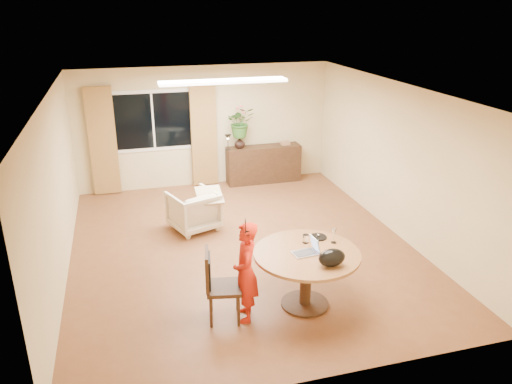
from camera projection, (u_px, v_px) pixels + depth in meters
floor at (242, 247)px, 8.34m from camera, size 6.50×6.50×0.00m
ceiling at (240, 91)px, 7.41m from camera, size 6.50×6.50×0.00m
wall_back at (205, 127)px, 10.80m from camera, size 5.50×0.00×5.50m
wall_left at (56, 190)px, 7.19m from camera, size 0.00×6.50×6.50m
wall_right at (396, 160)px, 8.56m from camera, size 0.00×6.50×6.50m
window at (153, 121)px, 10.43m from camera, size 1.70×0.03×1.30m
curtain_left at (103, 142)px, 10.23m from camera, size 0.55×0.08×2.25m
curtain_right at (204, 135)px, 10.76m from camera, size 0.55×0.08×2.25m
ceiling_panel at (223, 81)px, 8.50m from camera, size 2.20×0.35×0.05m
dining_table at (306, 264)px, 6.54m from camera, size 1.40×1.40×0.80m
dining_chair at (224, 286)px, 6.30m from camera, size 0.54×0.51×0.98m
child at (246, 272)px, 6.26m from camera, size 0.55×0.42×1.34m
laptop at (305, 246)px, 6.40m from camera, size 0.35×0.26×0.22m
tumbler at (306, 239)px, 6.71m from camera, size 0.08×0.08×0.12m
wine_glass at (334, 236)px, 6.70m from camera, size 0.08×0.08×0.21m
pot_lid at (318, 236)px, 6.87m from camera, size 0.28×0.28×0.04m
handbag at (332, 258)px, 6.10m from camera, size 0.35×0.20×0.23m
armchair at (194, 210)px, 8.89m from camera, size 0.98×1.00×0.71m
throw at (209, 191)px, 8.75m from camera, size 0.45×0.55×0.03m
sideboard at (263, 164)px, 11.21m from camera, size 1.66×0.41×0.83m
vase at (240, 143)px, 10.88m from camera, size 0.29×0.29×0.25m
bouquet at (241, 122)px, 10.73m from camera, size 0.62×0.54×0.66m
book_stack at (285, 143)px, 11.18m from camera, size 0.21×0.16×0.08m
desk_lamp at (228, 142)px, 10.75m from camera, size 0.18×0.18×0.35m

